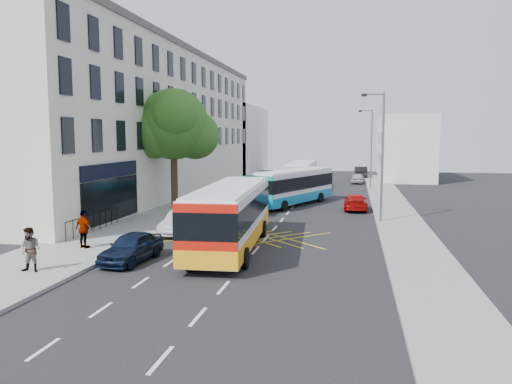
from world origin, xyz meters
The scene contains 22 objects.
ground centered at (0.00, 0.00, 0.00)m, with size 120.00×120.00×0.00m, color black.
pavement_left centered at (-8.50, 15.00, 0.07)m, with size 5.00×70.00×0.15m, color gray.
pavement_right centered at (7.50, 15.00, 0.07)m, with size 3.00×70.00×0.15m, color gray.
terrace_main centered at (-14.00, 24.49, 6.76)m, with size 8.30×45.00×13.50m.
terrace_far centered at (-14.00, 55.00, 5.00)m, with size 8.00×20.00×10.00m, color silver.
building_right centered at (11.00, 48.00, 4.00)m, with size 6.00×18.00×8.00m, color silver.
street_tree centered at (-8.51, 14.97, 6.29)m, with size 6.30×5.70×8.80m.
lamp_near centered at (6.20, 12.00, 4.62)m, with size 1.45×0.15×8.00m.
lamp_far centered at (6.20, 32.00, 4.62)m, with size 1.45×0.15×8.00m.
railings centered at (-9.70, 5.30, 0.72)m, with size 0.08×5.60×1.14m, color black, non-canonical shape.
bus_near centered at (-1.28, 3.28, 1.62)m, with size 3.25×11.11×3.08m.
bus_mid centered at (-0.19, 19.33, 1.47)m, with size 5.90×10.10×2.80m.
bus_far centered at (-0.56, 29.89, 1.52)m, with size 2.60×10.28×2.89m.
motorbike centered at (-1.64, -0.54, 0.89)m, with size 0.84×2.08×1.90m.
parked_car_blue centered at (-4.90, -0.12, 0.65)m, with size 1.53×3.80×1.29m, color black.
parked_car_silver centered at (-4.90, 6.33, 0.65)m, with size 1.37×3.92×1.29m, color #AEB0B6.
red_hatchback centered at (4.76, 17.47, 0.62)m, with size 1.72×4.24×1.23m, color #A70907.
distant_car_grey centered at (0.56, 42.97, 0.59)m, with size 1.95×4.24×1.18m, color #3B3E42.
distant_car_silver centered at (5.06, 39.09, 0.61)m, with size 1.44×3.58×1.22m, color #B0B1B8.
distant_car_dark centered at (5.50, 47.09, 0.76)m, with size 1.60×4.60×1.51m, color black.
pedestrian_near centered at (-7.84, -2.92, 1.03)m, with size 0.86×0.67×1.77m, color gray.
pedestrian_far centered at (-8.00, 1.35, 1.06)m, with size 1.07×0.45×1.83m, color gray.
Camera 1 is at (4.53, -20.02, 5.45)m, focal length 35.00 mm.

